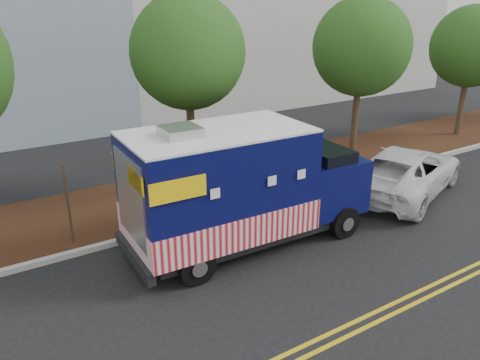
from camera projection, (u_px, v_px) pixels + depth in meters
ground at (231, 239)px, 13.10m from camera, size 120.00×120.00×0.00m
curb at (207, 218)px, 14.18m from camera, size 120.00×0.18×0.15m
mulch_strip at (178, 195)px, 15.83m from camera, size 120.00×4.00×0.15m
centerline_near at (342, 328)px, 9.59m from camera, size 120.00×0.10×0.01m
centerline_far at (351, 335)px, 9.39m from camera, size 120.00×0.10×0.01m
tree_b at (188, 52)px, 14.29m from camera, size 3.55×3.55×6.53m
tree_c at (362, 47)px, 17.86m from camera, size 3.76×3.76×6.42m
tree_d at (472, 47)px, 21.06m from camera, size 3.64×3.64×6.06m
sign_post at (68, 207)px, 12.26m from camera, size 0.06×0.06×2.40m
food_truck at (239, 190)px, 12.25m from camera, size 6.78×2.73×3.53m
white_car at (405, 171)px, 15.97m from camera, size 6.19×4.40×1.57m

